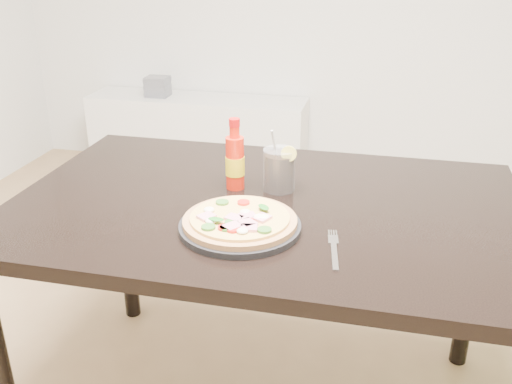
% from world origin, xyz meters
% --- Properties ---
extents(dining_table, '(1.40, 0.90, 0.75)m').
position_xyz_m(dining_table, '(0.08, 0.09, 0.67)').
color(dining_table, black).
rests_on(dining_table, ground).
extents(plate, '(0.30, 0.30, 0.02)m').
position_xyz_m(plate, '(0.05, -0.08, 0.76)').
color(plate, black).
rests_on(plate, dining_table).
extents(pizza, '(0.28, 0.28, 0.03)m').
position_xyz_m(pizza, '(0.05, -0.09, 0.78)').
color(pizza, '#B48151').
rests_on(pizza, plate).
extents(hot_sauce_bottle, '(0.07, 0.07, 0.21)m').
position_xyz_m(hot_sauce_bottle, '(-0.03, 0.17, 0.83)').
color(hot_sauce_bottle, red).
rests_on(hot_sauce_bottle, dining_table).
extents(cola_cup, '(0.10, 0.09, 0.18)m').
position_xyz_m(cola_cup, '(0.10, 0.19, 0.81)').
color(cola_cup, black).
rests_on(cola_cup, dining_table).
extents(fork, '(0.04, 0.19, 0.00)m').
position_xyz_m(fork, '(0.29, -0.13, 0.75)').
color(fork, silver).
rests_on(fork, dining_table).
extents(media_console, '(1.40, 0.34, 0.50)m').
position_xyz_m(media_console, '(-0.80, 2.07, 0.25)').
color(media_console, white).
rests_on(media_console, ground).
extents(cd_stack, '(0.14, 0.12, 0.13)m').
position_xyz_m(cd_stack, '(-1.05, 2.05, 0.56)').
color(cd_stack, slate).
rests_on(cd_stack, media_console).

